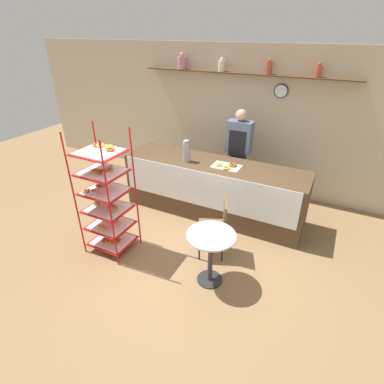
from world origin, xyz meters
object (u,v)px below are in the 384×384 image
pastry_rack (106,199)px  coffee_carafe (187,151)px  cafe_chair (218,223)px  person_worker (238,154)px  donut_tray_counter (227,166)px  cafe_table (211,247)px

pastry_rack → coffee_carafe: size_ratio=4.83×
pastry_rack → cafe_chair: pastry_rack is taller
pastry_rack → coffee_carafe: pastry_rack is taller
person_worker → donut_tray_counter: 0.68m
pastry_rack → coffee_carafe: bearing=70.8°
donut_tray_counter → cafe_chair: bearing=-74.6°
donut_tray_counter → person_worker: bearing=93.4°
coffee_carafe → donut_tray_counter: 0.71m
pastry_rack → cafe_table: (1.57, 0.03, -0.29)m
person_worker → cafe_chair: 1.69m
pastry_rack → cafe_chair: 1.58m
person_worker → cafe_chair: size_ratio=1.98×
pastry_rack → donut_tray_counter: bearing=51.9°
person_worker → cafe_table: person_worker is taller
person_worker → cafe_chair: (0.30, -1.61, -0.41)m
cafe_table → donut_tray_counter: size_ratio=1.63×
cafe_chair → coffee_carafe: bearing=-154.7°
pastry_rack → donut_tray_counter: (1.18, 1.51, 0.13)m
person_worker → donut_tray_counter: size_ratio=3.82×
person_worker → donut_tray_counter: (0.04, -0.68, 0.03)m
coffee_carafe → person_worker: bearing=49.6°
pastry_rack → donut_tray_counter: size_ratio=4.03×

